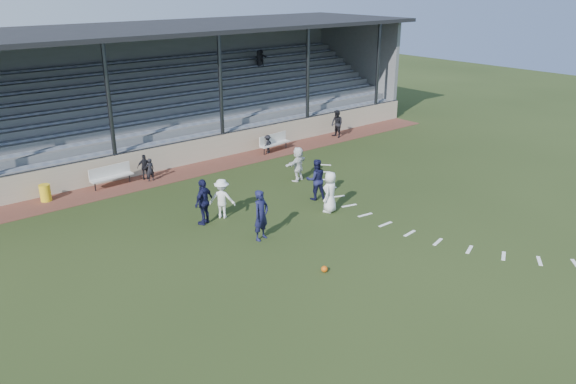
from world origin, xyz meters
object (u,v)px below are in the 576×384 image
object	(u,v)px
football	(324,269)
official	(337,124)
player_navy_lead	(261,215)
bench_left	(111,174)
bench_right	(274,141)
trash_bin	(45,193)
player_white_lead	(330,192)

from	to	relation	value
football	official	xyz separation A→B (m)	(11.89, 11.75, 0.73)
player_navy_lead	official	xyz separation A→B (m)	(11.98, 8.45, -0.11)
bench_left	bench_right	distance (m)	9.22
bench_left	trash_bin	bearing A→B (deg)	176.43
trash_bin	official	size ratio (longest dim) A/B	0.45
bench_left	official	size ratio (longest dim) A/B	1.24
trash_bin	player_navy_lead	xyz separation A→B (m)	(4.89, -8.86, 0.56)
player_navy_lead	official	distance (m)	14.66
bench_right	player_navy_lead	distance (m)	11.24
trash_bin	football	bearing A→B (deg)	-67.72
bench_right	player_navy_lead	xyz separation A→B (m)	(-7.27, -8.56, 0.36)
player_white_lead	player_navy_lead	xyz separation A→B (m)	(-3.73, -0.33, 0.09)
bench_left	player_navy_lead	world-z (taller)	player_navy_lead
official	player_white_lead	bearing A→B (deg)	-41.27
official	bench_left	bearing A→B (deg)	-87.64
football	official	size ratio (longest dim) A/B	0.13
bench_right	football	xyz separation A→B (m)	(-7.19, -11.85, -0.48)
bench_right	official	distance (m)	4.71
football	player_white_lead	xyz separation A→B (m)	(3.65, 3.62, 0.75)
player_white_lead	official	size ratio (longest dim) A/B	1.04
bench_left	player_white_lead	xyz separation A→B (m)	(5.68, -8.56, 0.27)
bench_left	player_white_lead	world-z (taller)	player_white_lead
bench_left	bench_right	size ratio (longest dim) A/B	0.99
player_white_lead	player_navy_lead	world-z (taller)	player_navy_lead
football	player_navy_lead	size ratio (longest dim) A/B	0.11
player_white_lead	bench_left	bearing A→B (deg)	-83.31
bench_left	player_navy_lead	xyz separation A→B (m)	(1.95, -8.89, 0.36)
bench_left	bench_right	world-z (taller)	same
bench_right	trash_bin	xyz separation A→B (m)	(-12.17, 0.30, -0.20)
player_white_lead	player_navy_lead	distance (m)	3.75
bench_left	trash_bin	world-z (taller)	bench_left
trash_bin	official	distance (m)	16.88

